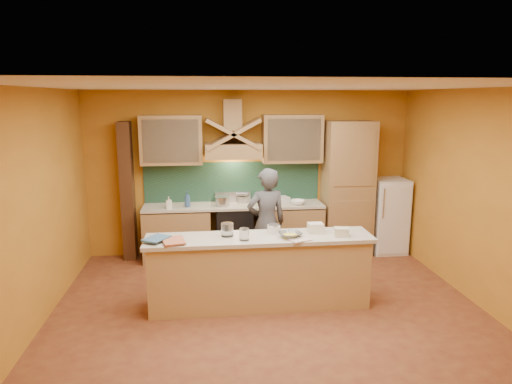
{
  "coord_description": "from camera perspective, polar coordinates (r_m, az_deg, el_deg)",
  "views": [
    {
      "loc": [
        -0.78,
        -5.22,
        2.68
      ],
      "look_at": [
        -0.08,
        0.9,
        1.4
      ],
      "focal_mm": 32.0,
      "sensor_mm": 36.0,
      "label": 1
    }
  ],
  "objects": [
    {
      "name": "floor",
      "position": [
        5.92,
        1.78,
        -15.16
      ],
      "size": [
        5.5,
        5.0,
        0.01
      ],
      "primitive_type": "cube",
      "color": "brown",
      "rests_on": "ground"
    },
    {
      "name": "ceiling",
      "position": [
        5.28,
        1.97,
        13.04
      ],
      "size": [
        5.5,
        5.0,
        0.01
      ],
      "primitive_type": "cube",
      "color": "white",
      "rests_on": "wall_back"
    },
    {
      "name": "wall_back",
      "position": [
        7.87,
        -0.79,
        2.39
      ],
      "size": [
        5.5,
        0.02,
        2.8
      ],
      "primitive_type": "cube",
      "color": "#BF7C25",
      "rests_on": "floor"
    },
    {
      "name": "wall_front",
      "position": [
        3.11,
        8.77,
        -12.71
      ],
      "size": [
        5.5,
        0.02,
        2.8
      ],
      "primitive_type": "cube",
      "color": "#BF7C25",
      "rests_on": "floor"
    },
    {
      "name": "wall_left",
      "position": [
        5.73,
        -26.51,
        -2.42
      ],
      "size": [
        0.02,
        5.0,
        2.8
      ],
      "primitive_type": "cube",
      "color": "#BF7C25",
      "rests_on": "floor"
    },
    {
      "name": "wall_right",
      "position": [
        6.43,
        26.89,
        -1.02
      ],
      "size": [
        0.02,
        5.0,
        2.8
      ],
      "primitive_type": "cube",
      "color": "#BF7C25",
      "rests_on": "floor"
    },
    {
      "name": "base_cabinet_left",
      "position": [
        7.77,
        -9.79,
        -5.25
      ],
      "size": [
        1.1,
        0.6,
        0.86
      ],
      "primitive_type": "cube",
      "color": "#9E7748",
      "rests_on": "floor"
    },
    {
      "name": "base_cabinet_right",
      "position": [
        7.89,
        4.17,
        -4.85
      ],
      "size": [
        1.1,
        0.6,
        0.86
      ],
      "primitive_type": "cube",
      "color": "#9E7748",
      "rests_on": "floor"
    },
    {
      "name": "counter_top",
      "position": [
        7.65,
        -2.79,
        -1.72
      ],
      "size": [
        3.0,
        0.62,
        0.04
      ],
      "primitive_type": "cube",
      "color": "beige",
      "rests_on": "base_cabinet_left"
    },
    {
      "name": "stove",
      "position": [
        7.77,
        -2.75,
        -4.95
      ],
      "size": [
        0.6,
        0.58,
        0.9
      ],
      "primitive_type": "cube",
      "color": "black",
      "rests_on": "floor"
    },
    {
      "name": "backsplash",
      "position": [
        7.86,
        -2.95,
        1.25
      ],
      "size": [
        3.0,
        0.03,
        0.7
      ],
      "primitive_type": "cube",
      "color": "#1C3E2E",
      "rests_on": "wall_back"
    },
    {
      "name": "range_hood",
      "position": [
        7.54,
        -2.88,
        5.18
      ],
      "size": [
        0.92,
        0.5,
        0.24
      ],
      "primitive_type": "cube",
      "color": "#9E7748",
      "rests_on": "wall_back"
    },
    {
      "name": "hood_chimney",
      "position": [
        7.6,
        -2.98,
        9.62
      ],
      "size": [
        0.3,
        0.3,
        0.5
      ],
      "primitive_type": "cube",
      "color": "#9E7748",
      "rests_on": "wall_back"
    },
    {
      "name": "upper_cabinet_left",
      "position": [
        7.6,
        -10.53,
        6.42
      ],
      "size": [
        1.0,
        0.35,
        0.8
      ],
      "primitive_type": "cube",
      "color": "#9E7748",
      "rests_on": "wall_back"
    },
    {
      "name": "upper_cabinet_right",
      "position": [
        7.72,
        4.54,
        6.66
      ],
      "size": [
        1.0,
        0.35,
        0.8
      ],
      "primitive_type": "cube",
      "color": "#9E7748",
      "rests_on": "wall_back"
    },
    {
      "name": "pantry_column",
      "position": [
        7.96,
        11.34,
        0.44
      ],
      "size": [
        0.8,
        0.6,
        2.3
      ],
      "primitive_type": "cube",
      "color": "#9E7748",
      "rests_on": "floor"
    },
    {
      "name": "fridge",
      "position": [
        8.33,
        16.13,
        -2.83
      ],
      "size": [
        0.58,
        0.6,
        1.3
      ],
      "primitive_type": "cube",
      "color": "white",
      "rests_on": "floor"
    },
    {
      "name": "trim_column_left",
      "position": [
        7.83,
        -15.76,
        0.04
      ],
      "size": [
        0.2,
        0.3,
        2.3
      ],
      "primitive_type": "cube",
      "color": "#472816",
      "rests_on": "floor"
    },
    {
      "name": "island_body",
      "position": [
        6.0,
        0.42,
        -10.17
      ],
      "size": [
        2.8,
        0.55,
        0.88
      ],
      "primitive_type": "cube",
      "color": "tan",
      "rests_on": "floor"
    },
    {
      "name": "island_top",
      "position": [
        5.84,
        0.43,
        -5.8
      ],
      "size": [
        2.9,
        0.62,
        0.05
      ],
      "primitive_type": "cube",
      "color": "beige",
      "rests_on": "island_body"
    },
    {
      "name": "person",
      "position": [
        6.83,
        1.32,
        -3.93
      ],
      "size": [
        0.68,
        0.52,
        1.67
      ],
      "primitive_type": "imported",
      "rotation": [
        0.0,
        0.0,
        3.35
      ],
      "color": "#4C4C51",
      "rests_on": "floor"
    },
    {
      "name": "pot_large",
      "position": [
        7.56,
        -4.23,
        -1.27
      ],
      "size": [
        0.24,
        0.24,
        0.16
      ],
      "primitive_type": "cylinder",
      "rotation": [
        0.0,
        0.0,
        0.03
      ],
      "color": "#AEAFB5",
      "rests_on": "stove"
    },
    {
      "name": "pot_small",
      "position": [
        7.79,
        -1.74,
        -0.95
      ],
      "size": [
        0.22,
        0.22,
        0.14
      ],
      "primitive_type": "cylinder",
      "rotation": [
        0.0,
        0.0,
        -0.11
      ],
      "color": "#B1B0B7",
      "rests_on": "stove"
    },
    {
      "name": "soap_bottle_a",
      "position": [
        7.49,
        -10.83,
        -1.3
      ],
      "size": [
        0.1,
        0.1,
        0.2
      ],
      "primitive_type": "imported",
      "rotation": [
        0.0,
        0.0,
        0.18
      ],
      "color": "white",
      "rests_on": "counter_top"
    },
    {
      "name": "soap_bottle_b",
      "position": [
        7.53,
        -8.59,
        -0.87
      ],
      "size": [
        0.13,
        0.13,
        0.26
      ],
      "primitive_type": "imported",
      "rotation": [
        0.0,
        0.0,
        0.33
      ],
      "color": "#2F5182",
      "rests_on": "counter_top"
    },
    {
      "name": "bowl_back",
      "position": [
        7.66,
        5.19,
        -1.29
      ],
      "size": [
        0.25,
        0.25,
        0.08
      ],
      "primitive_type": "imported",
      "rotation": [
        0.0,
        0.0,
        0.05
      ],
      "color": "white",
      "rests_on": "counter_top"
    },
    {
      "name": "dish_rack",
      "position": [
        7.81,
        3.12,
        -0.94
      ],
      "size": [
        0.31,
        0.28,
        0.09
      ],
      "primitive_type": "cube",
      "rotation": [
        0.0,
        0.0,
        0.34
      ],
      "color": "silver",
      "rests_on": "counter_top"
    },
    {
      "name": "book_lower",
      "position": [
        5.66,
        -11.58,
        -6.18
      ],
      "size": [
        0.33,
        0.39,
        0.03
      ],
      "primitive_type": "imported",
      "rotation": [
        0.0,
        0.0,
        0.21
      ],
      "color": "#BD6643",
      "rests_on": "island_top"
    },
    {
      "name": "book_upper",
      "position": [
        5.83,
        -13.23,
        -5.54
      ],
      "size": [
        0.37,
        0.39,
        0.02
      ],
      "primitive_type": "imported",
      "rotation": [
        0.0,
        0.0,
        -0.57
      ],
      "color": "#3D6488",
      "rests_on": "island_top"
    },
    {
      "name": "jar_large",
      "position": [
        5.83,
        -3.62,
        -4.73
      ],
      "size": [
        0.17,
        0.17,
        0.17
      ],
      "primitive_type": "cylinder",
      "rotation": [
        0.0,
        0.0,
        0.11
      ],
      "color": "silver",
      "rests_on": "island_top"
    },
    {
      "name": "jar_small",
      "position": [
        5.66,
        -1.48,
        -5.3
      ],
      "size": [
        0.12,
        0.12,
        0.15
      ],
      "primitive_type": "cylinder",
      "rotation": [
        0.0,
        0.0,
        0.05
      ],
      "color": "white",
      "rests_on": "island_top"
    },
    {
      "name": "kitchen_scale",
      "position": [
        5.94,
        2.25,
        -4.69
      ],
      "size": [
        0.16,
        0.16,
        0.11
      ],
      "primitive_type": "cube",
      "rotation": [
        0.0,
        0.0,
        0.23
      ],
      "color": "white",
      "rests_on": "island_top"
    },
    {
      "name": "mixing_bowl",
      "position": [
        5.79,
        4.31,
        -5.37
      ],
      "size": [
        0.36,
        0.36,
        0.07
      ],
      "primitive_type": "imported",
      "rotation": [
        0.0,
        0.0,
        0.4
      ],
      "color": "silver",
      "rests_on": "island_top"
    },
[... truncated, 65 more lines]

